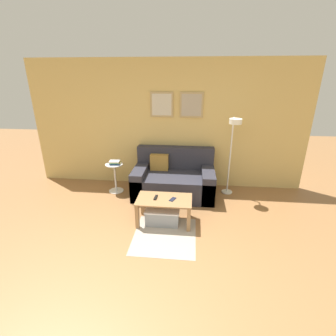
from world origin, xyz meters
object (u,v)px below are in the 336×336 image
couch (174,179)px  remote_control (156,197)px  side_table (115,175)px  cell_phone (173,199)px  floor_lamp (233,139)px  storage_bin (163,215)px  coffee_table (164,204)px  book_stack (115,162)px

couch → remote_control: size_ratio=10.36×
side_table → cell_phone: size_ratio=4.23×
floor_lamp → cell_phone: size_ratio=10.92×
cell_phone → floor_lamp: bearing=69.8°
couch → storage_bin: 1.08m
side_table → cell_phone: side_table is taller
coffee_table → book_stack: (-1.10, 1.00, 0.30)m
storage_bin → cell_phone: cell_phone is taller
cell_phone → side_table: bearing=164.6°
side_table → remote_control: side_table is taller
coffee_table → remote_control: bearing=173.4°
storage_bin → book_stack: bearing=136.5°
couch → side_table: bearing=-177.9°
storage_bin → cell_phone: (0.16, 0.00, 0.29)m
coffee_table → floor_lamp: 1.75m
floor_lamp → side_table: floor_lamp is taller
floor_lamp → couch: bearing=179.4°
coffee_table → cell_phone: 0.16m
couch → book_stack: 1.21m
floor_lamp → storage_bin: bearing=-138.0°
couch → storage_bin: couch is taller
floor_lamp → remote_control: bearing=-141.2°
book_stack → cell_phone: book_stack is taller
floor_lamp → side_table: (-2.26, -0.03, -0.80)m
remote_control → couch: bearing=83.4°
couch → coffee_table: couch is taller
coffee_table → side_table: side_table is taller
couch → floor_lamp: size_ratio=1.02×
couch → remote_control: bearing=-100.9°
storage_bin → side_table: bearing=136.9°
floor_lamp → cell_phone: (-1.01, -1.05, -0.73)m
side_table → floor_lamp: bearing=0.8°
couch → floor_lamp: 1.37m
remote_control → coffee_table: bearing=-2.3°
remote_control → floor_lamp: bearing=43.1°
couch → coffee_table: (-0.07, -1.05, 0.04)m
side_table → remote_control: 1.40m
side_table → remote_control: size_ratio=3.95×
storage_bin → remote_control: bearing=165.5°
storage_bin → book_stack: book_stack is taller
book_stack → remote_control: book_stack is taller
couch → storage_bin: (-0.09, -1.06, -0.17)m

